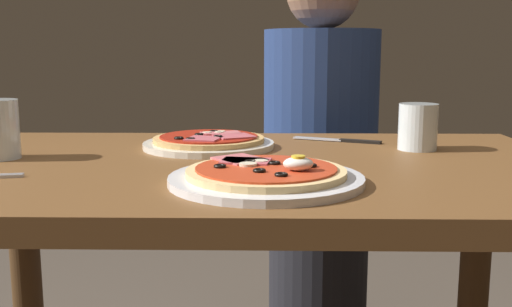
% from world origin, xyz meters
% --- Properties ---
extents(dining_table, '(1.19, 0.73, 0.73)m').
position_xyz_m(dining_table, '(0.00, 0.00, 0.61)').
color(dining_table, brown).
rests_on(dining_table, ground).
extents(pizza_foreground, '(0.29, 0.29, 0.05)m').
position_xyz_m(pizza_foreground, '(0.04, -0.18, 0.74)').
color(pizza_foreground, white).
rests_on(pizza_foreground, dining_table).
extents(pizza_across_left, '(0.27, 0.27, 0.03)m').
position_xyz_m(pizza_across_left, '(-0.08, 0.15, 0.74)').
color(pizza_across_left, silver).
rests_on(pizza_across_left, dining_table).
extents(water_glass_far, '(0.08, 0.08, 0.09)m').
position_xyz_m(water_glass_far, '(0.34, 0.14, 0.77)').
color(water_glass_far, silver).
rests_on(water_glass_far, dining_table).
extents(knife, '(0.19, 0.09, 0.01)m').
position_xyz_m(knife, '(0.21, 0.24, 0.73)').
color(knife, silver).
rests_on(knife, dining_table).
extents(diner_person, '(0.32, 0.32, 1.18)m').
position_xyz_m(diner_person, '(0.19, 0.63, 0.56)').
color(diner_person, black).
rests_on(diner_person, ground).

